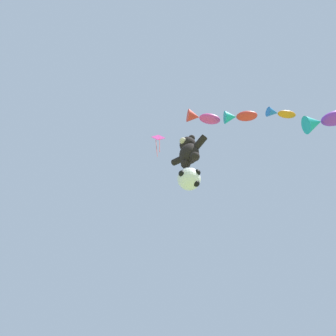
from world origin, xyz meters
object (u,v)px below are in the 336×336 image
object	(u,v)px
diamond_kite	(158,139)
teddy_bear_kite	(189,151)
fish_kite_tangerine	(280,113)
fish_kite_violet	(324,121)
soccer_ball_kite	(189,179)
fish_kite_magenta	(202,118)
fish_kite_crimson	(239,117)

from	to	relation	value
diamond_kite	teddy_bear_kite	bearing A→B (deg)	3.62
fish_kite_tangerine	fish_kite_violet	distance (m)	2.51
soccer_ball_kite	fish_kite_violet	distance (m)	9.44
fish_kite_violet	soccer_ball_kite	bearing A→B (deg)	-142.05
fish_kite_violet	diamond_kite	bearing A→B (deg)	-147.05
teddy_bear_kite	fish_kite_violet	size ratio (longest dim) A/B	0.89
teddy_bear_kite	fish_kite_violet	xyz separation A→B (m)	(6.22, 5.38, 2.58)
fish_kite_violet	fish_kite_magenta	bearing A→B (deg)	-135.74
soccer_ball_kite	fish_kite_magenta	world-z (taller)	fish_kite_magenta
teddy_bear_kite	diamond_kite	xyz separation A→B (m)	(-2.31, -0.15, 4.34)
teddy_bear_kite	diamond_kite	distance (m)	4.91
fish_kite_tangerine	fish_kite_violet	size ratio (longest dim) A/B	0.66
diamond_kite	fish_kite_crimson	bearing A→B (deg)	20.42
fish_kite_tangerine	fish_kite_violet	xyz separation A→B (m)	(1.56, 1.84, -0.69)
teddy_bear_kite	fish_kite_magenta	bearing A→B (deg)	19.35
fish_kite_tangerine	fish_kite_crimson	bearing A→B (deg)	-136.46
fish_kite_tangerine	fish_kite_violet	bearing A→B (deg)	49.70
diamond_kite	soccer_ball_kite	bearing A→B (deg)	11.42
teddy_bear_kite	fish_kite_tangerine	size ratio (longest dim) A/B	1.34
teddy_bear_kite	soccer_ball_kite	xyz separation A→B (m)	(-0.37, 0.25, -1.81)
fish_kite_magenta	fish_kite_tangerine	distance (m)	4.76
diamond_kite	fish_kite_magenta	bearing A→B (deg)	8.84
soccer_ball_kite	fish_kite_tangerine	size ratio (longest dim) A/B	0.67
fish_kite_magenta	fish_kite_tangerine	size ratio (longest dim) A/B	1.22
fish_kite_magenta	fish_kite_crimson	world-z (taller)	fish_kite_magenta
fish_kite_violet	fish_kite_crimson	bearing A→B (deg)	-133.50
soccer_ball_kite	fish_kite_magenta	xyz separation A→B (m)	(1.45, 0.14, 5.11)
soccer_ball_kite	diamond_kite	xyz separation A→B (m)	(-1.94, -0.39, 6.15)
teddy_bear_kite	fish_kite_tangerine	world-z (taller)	fish_kite_tangerine
teddy_bear_kite	fish_kite_magenta	xyz separation A→B (m)	(1.09, 0.38, 3.29)
soccer_ball_kite	fish_kite_tangerine	xyz separation A→B (m)	(5.02, 3.29, 5.09)
fish_kite_crimson	diamond_kite	bearing A→B (deg)	-159.58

